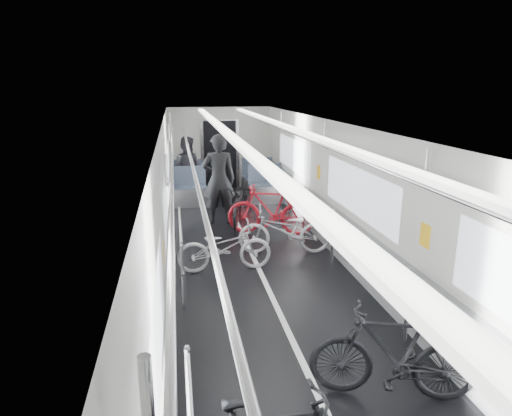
{
  "coord_description": "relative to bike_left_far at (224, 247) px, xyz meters",
  "views": [
    {
      "loc": [
        -1.3,
        -6.54,
        3.02
      ],
      "look_at": [
        0.0,
        0.81,
        1.0
      ],
      "focal_mm": 32.0,
      "sensor_mm": 36.0,
      "label": 1
    }
  ],
  "objects": [
    {
      "name": "person_standing",
      "position": [
        0.18,
        2.73,
        0.59
      ],
      "size": [
        0.75,
        0.51,
        2.01
      ],
      "primitive_type": "imported",
      "rotation": [
        0.0,
        0.0,
        3.1
      ],
      "color": "black",
      "rests_on": "floor"
    },
    {
      "name": "bike_right_far",
      "position": [
        1.14,
        1.73,
        0.13
      ],
      "size": [
        1.86,
        1.04,
        1.08
      ],
      "primitive_type": "imported",
      "rotation": [
        0.0,
        0.0,
        -1.89
      ],
      "color": "red",
      "rests_on": "floor"
    },
    {
      "name": "bike_aisle",
      "position": [
        0.61,
        2.63,
        0.05
      ],
      "size": [
        1.0,
        1.85,
        0.92
      ],
      "primitive_type": "imported",
      "rotation": [
        0.0,
        0.0,
        -0.24
      ],
      "color": "black",
      "rests_on": "floor"
    },
    {
      "name": "car_shell",
      "position": [
        0.57,
        1.19,
        0.71
      ],
      "size": [
        3.02,
        14.01,
        2.41
      ],
      "color": "black",
      "rests_on": "ground"
    },
    {
      "name": "person_seated",
      "position": [
        -0.46,
        4.93,
        0.45
      ],
      "size": [
        1.01,
        0.89,
        1.73
      ],
      "primitive_type": "imported",
      "rotation": [
        0.0,
        0.0,
        2.81
      ],
      "color": "#28262C",
      "rests_on": "floor"
    },
    {
      "name": "bike_right_mid",
      "position": [
        1.18,
        0.61,
        0.03
      ],
      "size": [
        1.76,
        0.83,
        0.89
      ],
      "primitive_type": "imported",
      "rotation": [
        0.0,
        0.0,
        -1.71
      ],
      "color": "#B7B7BC",
      "rests_on": "floor"
    },
    {
      "name": "bike_right_near",
      "position": [
        1.28,
        -3.49,
        0.08
      ],
      "size": [
        1.69,
        0.93,
        0.98
      ],
      "primitive_type": "imported",
      "rotation": [
        0.0,
        0.0,
        -1.87
      ],
      "color": "black",
      "rests_on": "floor"
    },
    {
      "name": "bike_left_far",
      "position": [
        0.0,
        0.0,
        0.0
      ],
      "size": [
        1.58,
        0.58,
        0.82
      ],
      "primitive_type": "imported",
      "rotation": [
        0.0,
        0.0,
        1.59
      ],
      "color": "#B5B6BB",
      "rests_on": "floor"
    }
  ]
}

